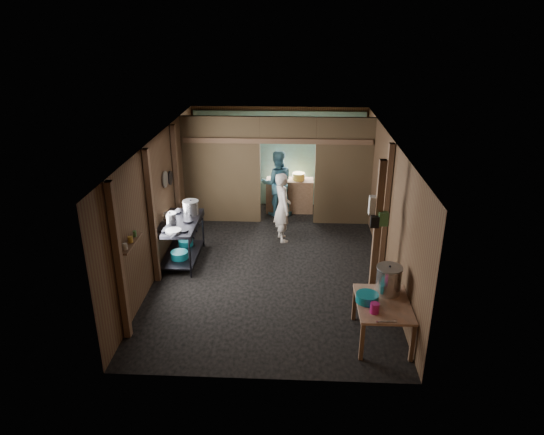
# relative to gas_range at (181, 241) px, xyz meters

# --- Properties ---
(floor) EXTENTS (4.50, 7.00, 0.00)m
(floor) POSITION_rel_gas_range_xyz_m (1.88, -0.00, -0.45)
(floor) COLOR black
(floor) RESTS_ON ground
(ceiling) EXTENTS (4.50, 7.00, 0.00)m
(ceiling) POSITION_rel_gas_range_xyz_m (1.88, -0.00, 2.15)
(ceiling) COLOR #252423
(ceiling) RESTS_ON ground
(wall_back) EXTENTS (4.50, 0.00, 2.60)m
(wall_back) POSITION_rel_gas_range_xyz_m (1.88, 3.50, 0.85)
(wall_back) COLOR brown
(wall_back) RESTS_ON ground
(wall_front) EXTENTS (4.50, 0.00, 2.60)m
(wall_front) POSITION_rel_gas_range_xyz_m (1.88, -3.50, 0.85)
(wall_front) COLOR brown
(wall_front) RESTS_ON ground
(wall_left) EXTENTS (0.00, 7.00, 2.60)m
(wall_left) POSITION_rel_gas_range_xyz_m (-0.37, -0.00, 0.85)
(wall_left) COLOR brown
(wall_left) RESTS_ON ground
(wall_right) EXTENTS (0.00, 7.00, 2.60)m
(wall_right) POSITION_rel_gas_range_xyz_m (4.13, -0.00, 0.85)
(wall_right) COLOR brown
(wall_right) RESTS_ON ground
(partition_left) EXTENTS (1.85, 0.10, 2.60)m
(partition_left) POSITION_rel_gas_range_xyz_m (0.55, 2.20, 0.85)
(partition_left) COLOR brown
(partition_left) RESTS_ON floor
(partition_right) EXTENTS (1.35, 0.10, 2.60)m
(partition_right) POSITION_rel_gas_range_xyz_m (3.46, 2.20, 0.85)
(partition_right) COLOR brown
(partition_right) RESTS_ON floor
(partition_header) EXTENTS (1.30, 0.10, 0.60)m
(partition_header) POSITION_rel_gas_range_xyz_m (2.13, 2.20, 1.85)
(partition_header) COLOR brown
(partition_header) RESTS_ON wall_back
(turquoise_panel) EXTENTS (4.40, 0.06, 2.50)m
(turquoise_panel) POSITION_rel_gas_range_xyz_m (1.88, 3.44, 0.80)
(turquoise_panel) COLOR #79BEB6
(turquoise_panel) RESTS_ON wall_back
(back_counter) EXTENTS (1.20, 0.50, 0.85)m
(back_counter) POSITION_rel_gas_range_xyz_m (2.18, 2.95, -0.02)
(back_counter) COLOR brown
(back_counter) RESTS_ON floor
(wall_clock) EXTENTS (0.20, 0.03, 0.20)m
(wall_clock) POSITION_rel_gas_range_xyz_m (2.13, 3.40, 1.45)
(wall_clock) COLOR beige
(wall_clock) RESTS_ON wall_back
(post_left_a) EXTENTS (0.10, 0.12, 2.60)m
(post_left_a) POSITION_rel_gas_range_xyz_m (-0.30, -2.60, 0.85)
(post_left_a) COLOR brown
(post_left_a) RESTS_ON floor
(post_left_b) EXTENTS (0.10, 0.12, 2.60)m
(post_left_b) POSITION_rel_gas_range_xyz_m (-0.30, -0.80, 0.85)
(post_left_b) COLOR brown
(post_left_b) RESTS_ON floor
(post_left_c) EXTENTS (0.10, 0.12, 2.60)m
(post_left_c) POSITION_rel_gas_range_xyz_m (-0.30, 1.20, 0.85)
(post_left_c) COLOR brown
(post_left_c) RESTS_ON floor
(post_right) EXTENTS (0.10, 0.12, 2.60)m
(post_right) POSITION_rel_gas_range_xyz_m (4.06, -0.20, 0.85)
(post_right) COLOR brown
(post_right) RESTS_ON floor
(post_free) EXTENTS (0.12, 0.12, 2.60)m
(post_free) POSITION_rel_gas_range_xyz_m (3.73, -1.30, 0.85)
(post_free) COLOR brown
(post_free) RESTS_ON floor
(cross_beam) EXTENTS (4.40, 0.12, 0.12)m
(cross_beam) POSITION_rel_gas_range_xyz_m (1.88, 2.15, 1.60)
(cross_beam) COLOR brown
(cross_beam) RESTS_ON wall_left
(pan_lid_big) EXTENTS (0.03, 0.34, 0.34)m
(pan_lid_big) POSITION_rel_gas_range_xyz_m (-0.33, 0.40, 1.20)
(pan_lid_big) COLOR #979798
(pan_lid_big) RESTS_ON wall_left
(pan_lid_small) EXTENTS (0.03, 0.30, 0.30)m
(pan_lid_small) POSITION_rel_gas_range_xyz_m (-0.33, 0.80, 1.10)
(pan_lid_small) COLOR black
(pan_lid_small) RESTS_ON wall_left
(wall_shelf) EXTENTS (0.14, 0.80, 0.03)m
(wall_shelf) POSITION_rel_gas_range_xyz_m (-0.27, -2.10, 0.95)
(wall_shelf) COLOR brown
(wall_shelf) RESTS_ON wall_left
(jar_white) EXTENTS (0.07, 0.07, 0.10)m
(jar_white) POSITION_rel_gas_range_xyz_m (-0.27, -2.35, 1.02)
(jar_white) COLOR beige
(jar_white) RESTS_ON wall_shelf
(jar_yellow) EXTENTS (0.08, 0.08, 0.10)m
(jar_yellow) POSITION_rel_gas_range_xyz_m (-0.27, -2.10, 1.02)
(jar_yellow) COLOR gold
(jar_yellow) RESTS_ON wall_shelf
(jar_green) EXTENTS (0.06, 0.06, 0.10)m
(jar_green) POSITION_rel_gas_range_xyz_m (-0.27, -1.88, 1.02)
(jar_green) COLOR #457E43
(jar_green) RESTS_ON wall_shelf
(bag_white) EXTENTS (0.22, 0.15, 0.32)m
(bag_white) POSITION_rel_gas_range_xyz_m (3.68, -1.22, 1.33)
(bag_white) COLOR beige
(bag_white) RESTS_ON post_free
(bag_green) EXTENTS (0.16, 0.12, 0.24)m
(bag_green) POSITION_rel_gas_range_xyz_m (3.80, -1.36, 1.15)
(bag_green) COLOR #457E43
(bag_green) RESTS_ON post_free
(bag_black) EXTENTS (0.14, 0.10, 0.20)m
(bag_black) POSITION_rel_gas_range_xyz_m (3.66, -1.38, 1.10)
(bag_black) COLOR black
(bag_black) RESTS_ON post_free
(gas_range) EXTENTS (0.78, 1.51, 0.89)m
(gas_range) POSITION_rel_gas_range_xyz_m (0.00, 0.00, 0.00)
(gas_range) COLOR black
(gas_range) RESTS_ON floor
(prep_table) EXTENTS (0.82, 1.12, 0.66)m
(prep_table) POSITION_rel_gas_range_xyz_m (3.71, -2.48, -0.11)
(prep_table) COLOR tan
(prep_table) RESTS_ON floor
(stove_pot_large) EXTENTS (0.43, 0.43, 0.34)m
(stove_pot_large) POSITION_rel_gas_range_xyz_m (0.17, 0.35, 0.59)
(stove_pot_large) COLOR silver
(stove_pot_large) RESTS_ON gas_range
(stove_pot_med) EXTENTS (0.26, 0.26, 0.22)m
(stove_pot_med) POSITION_rel_gas_range_xyz_m (-0.17, -0.06, 0.54)
(stove_pot_med) COLOR silver
(stove_pot_med) RESTS_ON gas_range
(frying_pan) EXTENTS (0.43, 0.59, 0.07)m
(frying_pan) POSITION_rel_gas_range_xyz_m (0.00, -0.53, 0.47)
(frying_pan) COLOR #979798
(frying_pan) RESTS_ON gas_range
(blue_tub_front) EXTENTS (0.35, 0.35, 0.14)m
(blue_tub_front) POSITION_rel_gas_range_xyz_m (0.00, -0.22, -0.20)
(blue_tub_front) COLOR #12808C
(blue_tub_front) RESTS_ON gas_range
(blue_tub_back) EXTENTS (0.31, 0.31, 0.13)m
(blue_tub_back) POSITION_rel_gas_range_xyz_m (0.00, 0.39, -0.21)
(blue_tub_back) COLOR #12808C
(blue_tub_back) RESTS_ON gas_range
(stock_pot) EXTENTS (0.52, 0.52, 0.48)m
(stock_pot) POSITION_rel_gas_range_xyz_m (3.82, -2.17, 0.44)
(stock_pot) COLOR silver
(stock_pot) RESTS_ON prep_table
(wash_basin) EXTENTS (0.46, 0.46, 0.13)m
(wash_basin) POSITION_rel_gas_range_xyz_m (3.46, -2.45, 0.28)
(wash_basin) COLOR #12808C
(wash_basin) RESTS_ON prep_table
(pink_bucket) EXTENTS (0.16, 0.16, 0.16)m
(pink_bucket) POSITION_rel_gas_range_xyz_m (3.53, -2.76, 0.30)
(pink_bucket) COLOR #B3186B
(pink_bucket) RESTS_ON prep_table
(knife) EXTENTS (0.30, 0.06, 0.01)m
(knife) POSITION_rel_gas_range_xyz_m (3.67, -2.99, 0.22)
(knife) COLOR silver
(knife) RESTS_ON prep_table
(yellow_tub) EXTENTS (0.32, 0.32, 0.18)m
(yellow_tub) POSITION_rel_gas_range_xyz_m (2.40, 2.95, 0.49)
(yellow_tub) COLOR gold
(yellow_tub) RESTS_ON back_counter
(red_cup) EXTENTS (0.11, 0.11, 0.13)m
(red_cup) POSITION_rel_gas_range_xyz_m (1.84, 2.95, 0.47)
(red_cup) COLOR #D24829
(red_cup) RESTS_ON back_counter
(cook) EXTENTS (0.54, 0.66, 1.58)m
(cook) POSITION_rel_gas_range_xyz_m (2.05, 1.15, 0.35)
(cook) COLOR silver
(cook) RESTS_ON floor
(worker_back) EXTENTS (0.90, 0.76, 1.67)m
(worker_back) POSITION_rel_gas_range_xyz_m (1.87, 2.68, 0.39)
(worker_back) COLOR teal
(worker_back) RESTS_ON floor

